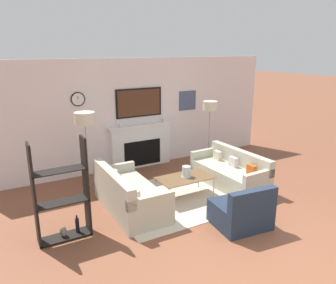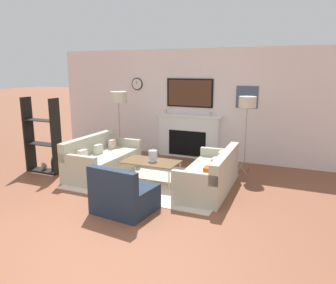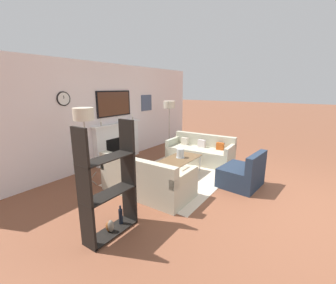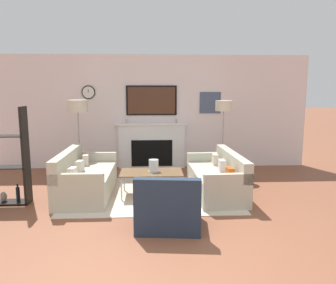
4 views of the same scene
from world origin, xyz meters
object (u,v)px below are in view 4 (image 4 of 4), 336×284
coffee_table (151,173)px  hurricane_candle (154,166)px  armchair (168,210)px  floor_lamp_right (224,107)px  floor_lamp_left (78,107)px  shelf_unit (2,162)px  couch_right (218,179)px  couch_left (85,180)px

coffee_table → hurricane_candle: size_ratio=5.09×
armchair → floor_lamp_right: floor_lamp_right is taller
armchair → floor_lamp_left: 3.55m
floor_lamp_left → shelf_unit: (-0.89, -1.69, -0.81)m
armchair → hurricane_candle: armchair is taller
couch_right → hurricane_candle: 1.20m
coffee_table → floor_lamp_left: (-1.56, 1.37, 1.11)m
hurricane_candle → floor_lamp_right: bearing=41.2°
hurricane_candle → couch_right: bearing=1.7°
couch_right → floor_lamp_left: bearing=154.7°
armchair → floor_lamp_left: size_ratio=0.56×
couch_left → shelf_unit: 1.37m
hurricane_candle → floor_lamp_left: floor_lamp_left is taller
coffee_table → shelf_unit: bearing=-172.6°
coffee_table → floor_lamp_left: size_ratio=0.66×
couch_right → hurricane_candle: size_ratio=8.50×
floor_lamp_left → floor_lamp_right: bearing=0.0°
coffee_table → floor_lamp_left: floor_lamp_left is taller
armchair → shelf_unit: size_ratio=0.58×
armchair → floor_lamp_left: floor_lamp_left is taller
couch_left → coffee_table: size_ratio=1.61×
couch_right → hurricane_candle: bearing=-178.3°
floor_lamp_right → couch_right: bearing=-105.7°
coffee_table → hurricane_candle: hurricane_candle is taller
floor_lamp_left → floor_lamp_right: size_ratio=1.01×
couch_left → coffee_table: 1.20m
couch_right → shelf_unit: bearing=-174.1°
coffee_table → shelf_unit: shelf_unit is taller
couch_left → hurricane_candle: bearing=-1.6°
couch_left → couch_right: couch_left is taller
couch_left → floor_lamp_left: size_ratio=1.07×
coffee_table → shelf_unit: 2.49m
couch_left → shelf_unit: shelf_unit is taller
couch_right → shelf_unit: (-3.66, -0.38, 0.43)m
floor_lamp_left → couch_left: bearing=-74.4°
coffee_table → floor_lamp_left: bearing=138.7°
couch_left → couch_right: bearing=0.0°
couch_right → armchair: (-0.98, -1.47, -0.02)m
floor_lamp_left → coffee_table: bearing=-41.3°
couch_right → coffee_table: bearing=-177.2°
armchair → coffee_table: bearing=99.4°
coffee_table → couch_right: bearing=2.8°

